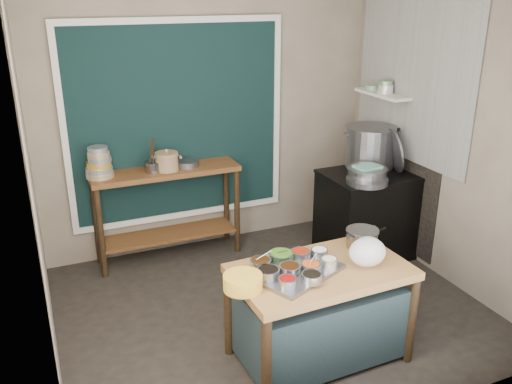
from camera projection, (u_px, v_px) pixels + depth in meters
name	position (u px, v px, depth m)	size (l,w,h in m)	color
floor	(270.00, 308.00, 4.72)	(3.50, 3.00, 0.02)	#2A2620
back_wall	(210.00, 114.00, 5.52)	(3.50, 0.02, 2.80)	gray
left_wall	(30.00, 183.00, 3.58)	(0.02, 3.00, 2.80)	gray
right_wall	(449.00, 131.00, 4.87)	(0.02, 3.00, 2.80)	gray
curtain_panel	(178.00, 123.00, 5.38)	(2.10, 0.02, 1.90)	black
curtain_frame	(178.00, 123.00, 5.37)	(2.22, 0.03, 2.02)	beige
tile_panel	(413.00, 73.00, 5.18)	(0.02, 1.70, 1.70)	#B2B2AA
soot_patch	(396.00, 182.00, 5.67)	(0.01, 1.30, 1.30)	black
wall_shelf	(383.00, 94.00, 5.49)	(0.22, 0.70, 0.03)	beige
prep_table	(319.00, 314.00, 3.96)	(1.25, 0.72, 0.75)	olive
back_counter	(168.00, 214.00, 5.45)	(1.45, 0.40, 0.95)	brown
stove_block	(368.00, 216.00, 5.54)	(0.90, 0.68, 0.85)	black
stove_top	(371.00, 175.00, 5.38)	(0.92, 0.69, 0.03)	black
condiment_tray	(295.00, 271.00, 3.76)	(0.61, 0.43, 0.03)	gray
condiment_bowls	(291.00, 265.00, 3.75)	(0.61, 0.49, 0.07)	silver
yellow_basin	(243.00, 282.00, 3.55)	(0.26, 0.26, 0.10)	gold
saucepan	(362.00, 238.00, 4.13)	(0.26, 0.26, 0.14)	gray
plastic_bag_a	(367.00, 252.00, 3.84)	(0.27, 0.23, 0.20)	white
plastic_bag_b	(368.00, 248.00, 3.95)	(0.22, 0.18, 0.16)	white
bowl_stack	(99.00, 164.00, 5.03)	(0.26, 0.26, 0.29)	tan
utensil_cup	(153.00, 167.00, 5.20)	(0.17, 0.17, 0.10)	gray
ceramic_crock	(167.00, 162.00, 5.23)	(0.24, 0.24, 0.16)	#937750
wide_bowl	(187.00, 163.00, 5.36)	(0.24, 0.24, 0.06)	gray
stock_pot	(370.00, 147.00, 5.53)	(0.53, 0.53, 0.42)	gray
pot_lid	(395.00, 150.00, 5.36)	(0.45, 0.45, 0.02)	gray
steamer	(367.00, 174.00, 5.17)	(0.40, 0.40, 0.13)	gray
green_cloth	(367.00, 167.00, 5.14)	(0.23, 0.18, 0.02)	#63A18B
shallow_pan	(367.00, 181.00, 5.10)	(0.39, 0.39, 0.05)	gray
shelf_bowl_stack	(385.00, 87.00, 5.43)	(0.16, 0.16, 0.13)	silver
shelf_bowl_green	(373.00, 87.00, 5.63)	(0.14, 0.14, 0.05)	gray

